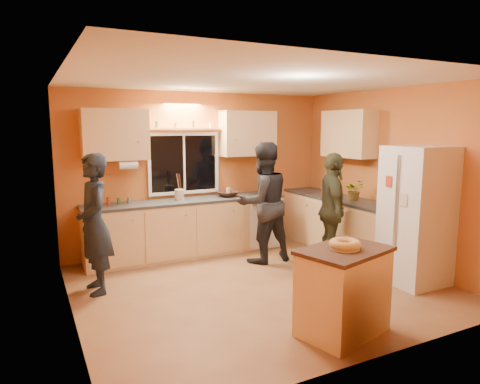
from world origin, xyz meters
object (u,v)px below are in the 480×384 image
refrigerator (417,216)px  person_left (94,224)px  person_center (263,203)px  person_right (332,210)px  island (343,291)px

refrigerator → person_left: (-3.79, 1.55, -0.04)m
person_left → person_center: person_center is taller
person_left → person_center: (2.45, 0.13, 0.04)m
person_center → person_right: bearing=139.9°
person_left → person_center: 2.46m
refrigerator → person_center: size_ratio=0.99×
person_center → refrigerator: bearing=126.3°
person_right → refrigerator: bearing=-126.1°
person_center → person_right: size_ratio=1.09×
island → person_center: bearing=64.4°
person_center → person_right: 1.03m
person_left → person_center: bearing=89.3°
island → person_left: 3.04m
refrigerator → person_left: refrigerator is taller
person_right → island: bearing=171.5°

